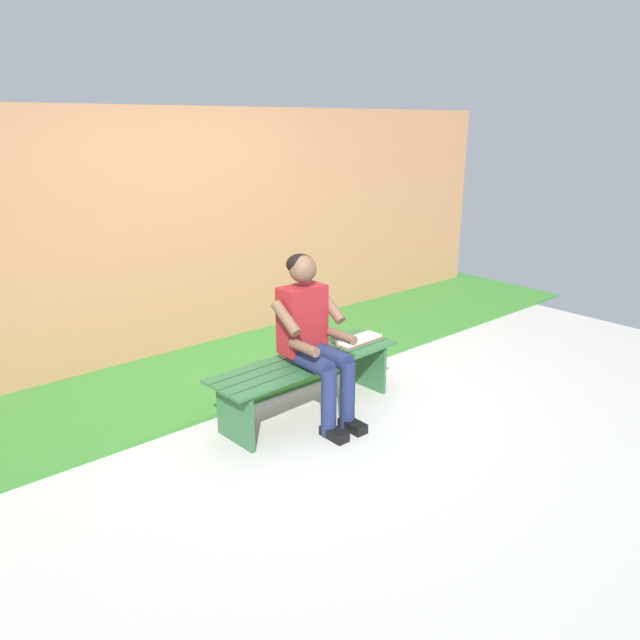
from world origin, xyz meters
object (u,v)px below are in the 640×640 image
apple (351,340)px  person_seated (313,333)px  bench_near (307,372)px  book_open (359,340)px

apple → person_seated: bearing=12.0°
person_seated → bench_near: bearing=-104.6°
person_seated → book_open: 0.66m
bench_near → book_open: book_open is taller
person_seated → book_open: bearing=-167.5°
person_seated → apple: (-0.48, -0.10, -0.20)m
bench_near → person_seated: 0.36m
bench_near → person_seated: size_ratio=1.30×
apple → book_open: bearing=-165.5°
bench_near → book_open: size_ratio=3.84×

